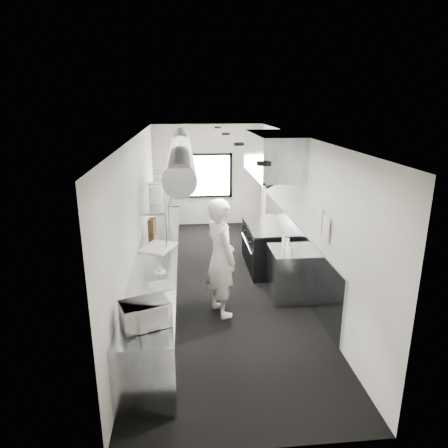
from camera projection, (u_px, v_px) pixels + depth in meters
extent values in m
cube|color=black|center=(221.00, 283.00, 7.98)|extent=(3.00, 8.00, 0.01)
cube|color=white|center=(220.00, 137.00, 7.16)|extent=(3.00, 8.00, 0.01)
cube|color=silver|center=(208.00, 176.00, 11.38)|extent=(3.00, 0.02, 2.80)
cube|color=silver|center=(259.00, 329.00, 3.76)|extent=(3.00, 0.02, 2.80)
cube|color=silver|center=(138.00, 216.00, 7.43)|extent=(0.02, 8.00, 2.80)
cube|color=silver|center=(300.00, 211.00, 7.71)|extent=(0.02, 8.00, 2.80)
cube|color=gray|center=(292.00, 248.00, 8.24)|extent=(0.03, 5.50, 1.10)
cylinder|color=gray|center=(181.00, 149.00, 7.55)|extent=(0.40, 6.40, 0.40)
cube|color=white|center=(208.00, 176.00, 11.34)|extent=(1.20, 0.03, 1.10)
cube|color=black|center=(208.00, 155.00, 11.19)|extent=(1.36, 0.03, 0.08)
cube|color=black|center=(208.00, 196.00, 11.53)|extent=(1.36, 0.03, 0.08)
cube|color=black|center=(185.00, 176.00, 11.30)|extent=(0.08, 0.03, 1.25)
cube|color=black|center=(231.00, 175.00, 11.42)|extent=(0.08, 0.03, 1.25)
cube|color=gray|center=(273.00, 154.00, 8.05)|extent=(0.80, 2.20, 0.80)
cube|color=gray|center=(253.00, 174.00, 8.13)|extent=(0.05, 2.20, 0.05)
cube|color=black|center=(268.00, 171.00, 8.14)|extent=(0.50, 2.10, 0.28)
cube|color=gray|center=(159.00, 274.00, 7.26)|extent=(0.70, 6.00, 0.90)
cube|color=gray|center=(158.00, 195.00, 8.37)|extent=(0.45, 3.00, 0.04)
cylinder|color=gray|center=(166.00, 231.00, 7.15)|extent=(0.04, 0.04, 0.66)
cylinder|color=gray|center=(168.00, 210.00, 8.48)|extent=(0.04, 0.04, 0.66)
cylinder|color=gray|center=(170.00, 195.00, 9.81)|extent=(0.04, 0.04, 0.66)
cube|color=black|center=(267.00, 247.00, 8.61)|extent=(0.85, 1.60, 0.90)
cube|color=gray|center=(268.00, 226.00, 8.47)|extent=(0.85, 1.60, 0.04)
cube|color=gray|center=(248.00, 248.00, 8.57)|extent=(0.03, 1.55, 0.80)
cylinder|color=gray|center=(247.00, 243.00, 8.54)|extent=(0.03, 1.30, 0.03)
cube|color=gray|center=(288.00, 274.00, 7.29)|extent=(0.65, 0.80, 0.90)
cube|color=gray|center=(167.00, 217.00, 10.79)|extent=(0.70, 1.20, 0.90)
cube|color=silver|center=(319.00, 219.00, 6.50)|extent=(0.02, 0.28, 0.38)
cube|color=silver|center=(326.00, 229.00, 6.19)|extent=(0.02, 0.28, 0.38)
imported|color=silver|center=(221.00, 258.00, 6.58)|extent=(0.71, 0.84, 1.96)
imported|color=white|center=(145.00, 314.00, 4.72)|extent=(0.61, 0.54, 0.30)
cylinder|color=beige|center=(133.00, 306.00, 5.11)|extent=(0.15, 0.15, 0.09)
cylinder|color=beige|center=(136.00, 308.00, 5.05)|extent=(0.14, 0.14, 0.09)
cube|color=beige|center=(160.00, 286.00, 5.76)|extent=(0.37, 0.42, 0.01)
cylinder|color=silver|center=(160.00, 272.00, 6.22)|extent=(0.24, 0.24, 0.02)
sphere|color=tan|center=(160.00, 269.00, 6.21)|extent=(0.08, 0.08, 0.08)
cube|color=silver|center=(158.00, 247.00, 7.26)|extent=(0.71, 0.80, 0.02)
cube|color=#4C341A|center=(152.00, 225.00, 8.11)|extent=(0.15, 0.26, 0.27)
cylinder|color=silver|center=(156.00, 194.00, 7.64)|extent=(0.34, 0.34, 0.30)
cylinder|color=silver|center=(155.00, 191.00, 7.91)|extent=(0.32, 0.32, 0.32)
cylinder|color=silver|center=(159.00, 184.00, 8.56)|extent=(0.28, 0.28, 0.33)
cylinder|color=silver|center=(159.00, 179.00, 8.87)|extent=(0.33, 0.33, 0.40)
cylinder|color=silver|center=(291.00, 252.00, 6.80)|extent=(0.08, 0.08, 0.18)
cylinder|color=silver|center=(289.00, 248.00, 7.01)|extent=(0.07, 0.07, 0.18)
cylinder|color=silver|center=(288.00, 244.00, 7.16)|extent=(0.08, 0.08, 0.20)
cylinder|color=silver|center=(284.00, 243.00, 7.25)|extent=(0.06, 0.06, 0.16)
cylinder|color=silver|center=(284.00, 239.00, 7.41)|extent=(0.08, 0.08, 0.20)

